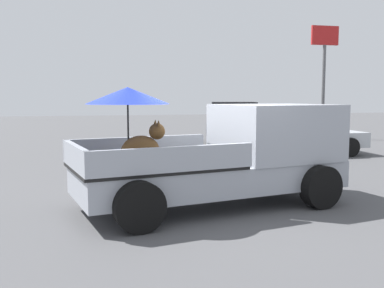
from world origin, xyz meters
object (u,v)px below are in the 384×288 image
(pickup_truck_main, at_px, (230,153))
(parked_sedan_near, at_px, (301,134))
(pickup_truck_red, at_px, (256,123))
(motel_sign, at_px, (324,60))

(pickup_truck_main, bearing_deg, parked_sedan_near, 41.69)
(pickup_truck_red, xyz_separation_m, motel_sign, (3.93, 1.15, 2.90))
(parked_sedan_near, height_order, motel_sign, motel_sign)
(pickup_truck_red, bearing_deg, motel_sign, -147.98)
(pickup_truck_main, xyz_separation_m, parked_sedan_near, (4.74, 6.17, -0.24))
(parked_sedan_near, distance_m, motel_sign, 7.23)
(motel_sign, bearing_deg, pickup_truck_main, -127.25)
(pickup_truck_main, xyz_separation_m, motel_sign, (8.68, 11.42, 2.80))
(parked_sedan_near, relative_size, motel_sign, 0.80)
(pickup_truck_main, distance_m, motel_sign, 14.62)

